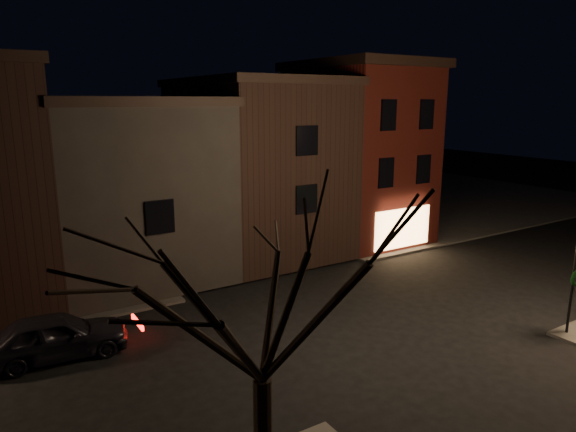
# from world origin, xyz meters

# --- Properties ---
(ground) EXTENTS (120.00, 120.00, 0.00)m
(ground) POSITION_xyz_m (0.00, 0.00, 0.00)
(ground) COLOR black
(ground) RESTS_ON ground
(sidewalk_far_right) EXTENTS (30.00, 30.00, 0.12)m
(sidewalk_far_right) POSITION_xyz_m (20.00, 20.00, 0.06)
(sidewalk_far_right) COLOR #2D2B28
(sidewalk_far_right) RESTS_ON ground
(corner_building) EXTENTS (6.50, 8.50, 10.50)m
(corner_building) POSITION_xyz_m (8.00, 9.47, 5.40)
(corner_building) COLOR #45110C
(corner_building) RESTS_ON ground
(row_building_a) EXTENTS (7.30, 10.30, 9.40)m
(row_building_a) POSITION_xyz_m (1.50, 10.50, 4.83)
(row_building_a) COLOR black
(row_building_a) RESTS_ON ground
(row_building_b) EXTENTS (7.80, 10.30, 8.40)m
(row_building_b) POSITION_xyz_m (-5.75, 10.50, 4.33)
(row_building_b) COLOR black
(row_building_b) RESTS_ON ground
(bare_tree_left) EXTENTS (5.60, 5.60, 7.50)m
(bare_tree_left) POSITION_xyz_m (-8.00, -7.00, 5.43)
(bare_tree_left) COLOR black
(bare_tree_left) RESTS_ON sidewalk_near_left
(parked_car_a) EXTENTS (4.65, 2.19, 1.54)m
(parked_car_a) POSITION_xyz_m (-10.35, 2.73, 0.77)
(parked_car_a) COLOR black
(parked_car_a) RESTS_ON ground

